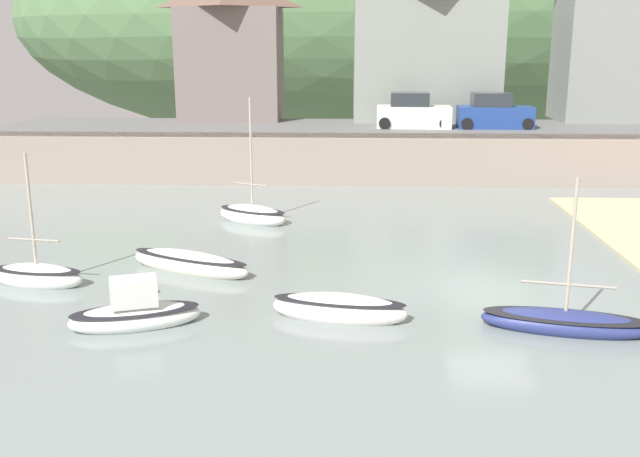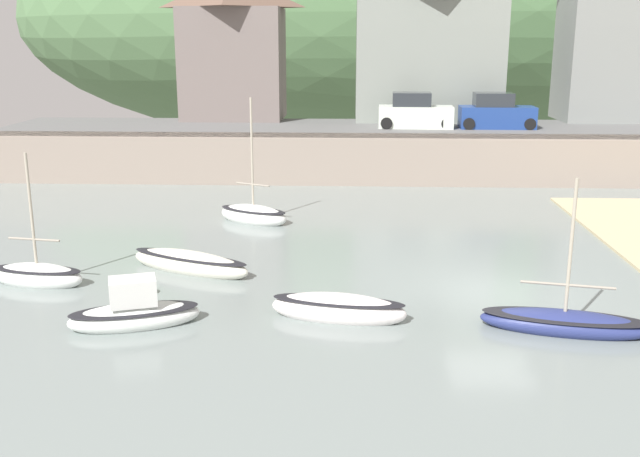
% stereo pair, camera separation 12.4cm
% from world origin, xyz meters
% --- Properties ---
extents(quay_seawall, '(48.00, 9.40, 2.40)m').
position_xyz_m(quay_seawall, '(0.00, 17.50, 1.36)').
color(quay_seawall, gray).
rests_on(quay_seawall, ground).
extents(hillside_backdrop, '(80.00, 44.00, 26.01)m').
position_xyz_m(hillside_backdrop, '(2.67, 55.20, 9.10)').
color(hillside_backdrop, '#50764A').
rests_on(hillside_backdrop, ground).
extents(waterfront_building_left, '(6.34, 5.13, 8.61)m').
position_xyz_m(waterfront_building_left, '(-11.54, 25.20, 6.79)').
color(waterfront_building_left, slate).
rests_on(waterfront_building_left, ground).
extents(waterfront_building_centre, '(8.93, 5.43, 9.44)m').
position_xyz_m(waterfront_building_centre, '(0.31, 25.20, 7.19)').
color(waterfront_building_centre, gray).
rests_on(waterfront_building_centre, ground).
extents(waterfront_building_right, '(6.30, 4.71, 11.27)m').
position_xyz_m(waterfront_building_right, '(11.39, 25.20, 8.13)').
color(waterfront_building_right, gray).
rests_on(waterfront_building_right, ground).
extents(sailboat_blue_trim, '(3.03, 1.41, 4.22)m').
position_xyz_m(sailboat_blue_trim, '(-13.71, 0.17, 0.29)').
color(sailboat_blue_trim, white).
rests_on(sailboat_blue_trim, ground).
extents(sailboat_nearest_shore, '(3.76, 1.58, 0.92)m').
position_xyz_m(sailboat_nearest_shore, '(-4.54, -2.28, 0.28)').
color(sailboat_nearest_shore, white).
rests_on(sailboat_nearest_shore, ground).
extents(motorboat_with_cabin, '(3.57, 2.19, 1.45)m').
position_xyz_m(motorboat_with_cabin, '(-9.82, -2.96, 0.35)').
color(motorboat_with_cabin, white).
rests_on(motorboat_with_cabin, ground).
extents(sailboat_tall_mast, '(3.27, 2.42, 5.21)m').
position_xyz_m(sailboat_tall_mast, '(-8.20, 8.23, 0.31)').
color(sailboat_tall_mast, white).
rests_on(sailboat_tall_mast, ground).
extents(rowboat_small_beached, '(4.35, 2.00, 4.13)m').
position_xyz_m(rowboat_small_beached, '(1.23, -2.87, 0.24)').
color(rowboat_small_beached, navy).
rests_on(rowboat_small_beached, ground).
extents(fishing_boat_green, '(4.36, 2.62, 0.88)m').
position_xyz_m(fishing_boat_green, '(-9.37, 1.63, 0.27)').
color(fishing_boat_green, silver).
rests_on(fishing_boat_green, ground).
extents(parked_car_near_slipway, '(4.17, 1.87, 1.95)m').
position_xyz_m(parked_car_near_slipway, '(-0.73, 20.70, 3.20)').
color(parked_car_near_slipway, silver).
rests_on(parked_car_near_slipway, ground).
extents(parked_car_by_wall, '(4.13, 1.82, 1.95)m').
position_xyz_m(parked_car_by_wall, '(3.77, 20.70, 3.20)').
color(parked_car_by_wall, navy).
rests_on(parked_car_by_wall, ground).
extents(mooring_buoy, '(0.51, 0.51, 0.51)m').
position_xyz_m(mooring_buoy, '(-10.20, -0.60, 0.15)').
color(mooring_buoy, silver).
rests_on(mooring_buoy, ground).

